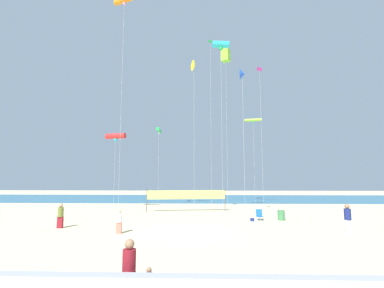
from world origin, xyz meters
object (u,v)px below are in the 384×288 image
Objects in this scene: beach_handbag at (252,220)px; kite_cyan_tube at (221,45)px; beachgoer_olive_shirt at (61,215)px; beachgoer_white_shirt at (119,220)px; kite_green_tube at (159,131)px; kite_yellow_delta at (194,66)px; kite_red_tube at (116,136)px; mother_figure at (129,267)px; kite_orange_tube at (124,1)px; folding_beach_chair at (259,215)px; kite_lime_tube at (253,120)px; kite_green_diamond at (210,50)px; beachgoer_navy_shirt at (348,217)px; trash_barrel at (281,215)px; toddler_figure at (149,283)px; kite_magenta_diamond at (260,73)px; volleyball_net at (186,196)px; kite_blue_delta at (242,75)px; kite_lime_box at (226,56)px.

kite_cyan_tube reaches higher than beach_handbag.
beachgoer_olive_shirt reaches higher than beachgoer_white_shirt.
beachgoer_white_shirt is at bearing -89.26° from kite_green_tube.
kite_red_tube is at bearing 154.05° from kite_yellow_delta.
mother_figure is 27.33m from kite_orange_tube.
kite_cyan_tube is (11.47, -3.84, 8.55)m from kite_red_tube.
beach_handbag is 0.01× the size of kite_orange_tube.
folding_beach_chair is 0.08× the size of kite_lime_tube.
kite_orange_tube is at bearing -175.16° from kite_cyan_tube.
kite_yellow_delta is at bearing -108.63° from kite_green_diamond.
kite_orange_tube reaches higher than kite_green_diamond.
trash_barrel is at bearing -147.05° from beachgoer_navy_shirt.
beachgoer_navy_shirt is 2.28× the size of trash_barrel.
beachgoer_olive_shirt is at bearing -92.07° from kite_red_tube.
kite_yellow_delta is 0.87× the size of kite_cyan_tube.
kite_lime_tube is at bearing 40.44° from toddler_figure.
kite_red_tube is 0.49× the size of kite_cyan_tube.
mother_figure is 17.22m from folding_beach_chair.
kite_red_tube is at bearing 152.59° from beach_handbag.
kite_red_tube is at bearing 171.49° from kite_magenta_diamond.
trash_barrel is at bearing -42.46° from folding_beach_chair.
volleyball_net is 8.73m from beach_handbag.
kite_blue_delta is 14.12m from kite_orange_tube.
kite_magenta_diamond reaches higher than kite_red_tube.
kite_blue_delta is (-2.91, 0.35, 12.31)m from trash_barrel.
kite_green_diamond is at bearing -19.55° from beachgoer_olive_shirt.
beachgoer_navy_shirt reaches higher than toddler_figure.
kite_yellow_delta is 11.28m from kite_green_tube.
kite_green_diamond is at bearing -141.01° from beachgoer_navy_shirt.
beachgoer_navy_shirt is 27.25m from kite_orange_tube.
kite_red_tube is (-18.87, 11.89, 7.08)m from beachgoer_navy_shirt.
volleyball_net is (-10.96, 11.26, 0.66)m from beachgoer_navy_shirt.
toddler_figure is 31.78m from kite_lime_box.
beachgoer_navy_shirt is 0.12× the size of kite_yellow_delta.
kite_orange_tube is (-11.32, 1.42, 8.31)m from kite_blue_delta.
toddler_figure is at bearing 140.36° from beachgoer_white_shirt.
kite_red_tube reaches higher than beachgoer_navy_shirt.
folding_beach_chair is at bearing 81.36° from mother_figure.
mother_figure is at bearing -101.30° from kite_lime_box.
kite_magenta_diamond reaches higher than beachgoer_white_shirt.
folding_beach_chair is 17.24m from kite_lime_tube.
kite_yellow_delta is (6.93, 0.36, -6.74)m from kite_orange_tube.
kite_blue_delta reaches higher than folding_beach_chair.
kite_orange_tube reaches higher than kite_red_tube.
kite_blue_delta is at bearing -47.44° from beachgoer_olive_shirt.
kite_lime_box is 7.54m from kite_cyan_tube.
kite_cyan_tube is (3.43, 18.50, 16.11)m from toddler_figure.
kite_lime_box is (-6.30, 15.21, 17.71)m from beachgoer_navy_shirt.
trash_barrel is 12.65m from kite_blue_delta.
trash_barrel is 0.04× the size of kite_green_diamond.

